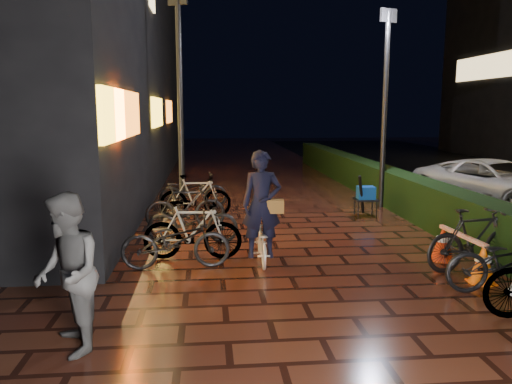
{
  "coord_description": "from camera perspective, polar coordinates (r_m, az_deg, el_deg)",
  "views": [
    {
      "loc": [
        -1.86,
        -7.13,
        2.69
      ],
      "look_at": [
        -0.95,
        2.41,
        1.1
      ],
      "focal_mm": 35.0,
      "sensor_mm": 36.0,
      "label": 1
    }
  ],
  "objects": [
    {
      "name": "hedge",
      "position": [
        16.13,
        13.26,
        1.37
      ],
      "size": [
        0.7,
        20.0,
        1.0
      ],
      "primitive_type": "cube",
      "color": "black",
      "rests_on": "ground"
    },
    {
      "name": "cyclist",
      "position": [
        8.76,
        0.64,
        -3.43
      ],
      "size": [
        0.73,
        1.41,
        2.0
      ],
      "color": "silver",
      "rests_on": "ground"
    },
    {
      "name": "cart_assembly",
      "position": [
        12.95,
        12.4,
        -0.28
      ],
      "size": [
        0.61,
        0.6,
        1.09
      ],
      "color": "black",
      "rests_on": "ground"
    },
    {
      "name": "ground",
      "position": [
        7.84,
        8.77,
        -10.76
      ],
      "size": [
        80.0,
        80.0,
        0.0
      ],
      "primitive_type": "plane",
      "color": "#381911",
      "rests_on": "ground"
    },
    {
      "name": "parked_bikes_storefront",
      "position": [
        10.92,
        -7.59,
        -2.19
      ],
      "size": [
        2.11,
        6.08,
        1.07
      ],
      "color": "black",
      "rests_on": "ground"
    },
    {
      "name": "lamp_post_sf",
      "position": [
        14.1,
        -8.69,
        11.41
      ],
      "size": [
        0.54,
        0.3,
        5.83
      ],
      "color": "black",
      "rests_on": "ground"
    },
    {
      "name": "traffic_barrier",
      "position": [
        9.1,
        22.42,
        -6.4
      ],
      "size": [
        0.48,
        1.61,
        0.65
      ],
      "color": "orange",
      "rests_on": "ground"
    },
    {
      "name": "parked_bikes_hedge",
      "position": [
        8.3,
        26.94,
        -6.8
      ],
      "size": [
        1.91,
        2.75,
        1.07
      ],
      "color": "black",
      "rests_on": "ground"
    },
    {
      "name": "bystander_person",
      "position": [
        5.91,
        -20.77,
        -8.79
      ],
      "size": [
        0.96,
        1.07,
        1.81
      ],
      "primitive_type": "imported",
      "rotation": [
        0.0,
        0.0,
        -1.21
      ],
      "color": "#4F5052",
      "rests_on": "ground"
    },
    {
      "name": "van",
      "position": [
        15.5,
        25.68,
        0.93
      ],
      "size": [
        3.81,
        5.12,
        1.29
      ],
      "primitive_type": "imported",
      "rotation": [
        0.0,
        0.0,
        0.41
      ],
      "color": "silver",
      "rests_on": "ground"
    },
    {
      "name": "lamp_post_hedge",
      "position": [
        14.09,
        14.53,
        10.04
      ],
      "size": [
        0.5,
        0.25,
        5.3
      ],
      "color": "black",
      "rests_on": "ground"
    }
  ]
}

